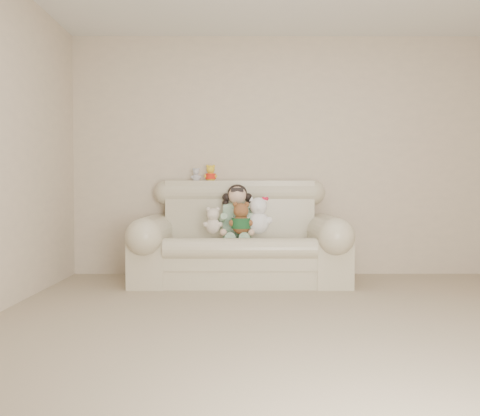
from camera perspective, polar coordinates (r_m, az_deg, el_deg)
name	(u,v)px	position (r m, az deg, el deg)	size (l,w,h in m)	color
floor	(311,342)	(3.18, 8.08, -14.87)	(5.00, 5.00, 0.00)	gray
wall_back	(279,156)	(5.54, 4.41, 5.91)	(4.50, 4.50, 0.00)	beige
sofa	(240,231)	(5.02, 0.00, -2.64)	(2.10, 0.95, 1.03)	beige
seated_child	(237,212)	(5.09, -0.31, -0.40)	(0.35, 0.42, 0.58)	#2C7C3F
brown_teddy	(241,215)	(4.86, 0.11, -0.81)	(0.23, 0.18, 0.37)	brown
white_cat	(258,211)	(4.91, 2.10, -0.40)	(0.28, 0.21, 0.43)	white
cream_teddy	(213,218)	(4.92, -3.10, -1.14)	(0.20, 0.15, 0.30)	white
yellow_mini_bear	(211,172)	(5.38, -3.36, 4.12)	(0.14, 0.11, 0.22)	#FFF335
grey_mini_plush	(196,174)	(5.37, -5.00, 3.89)	(0.11, 0.09, 0.18)	silver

